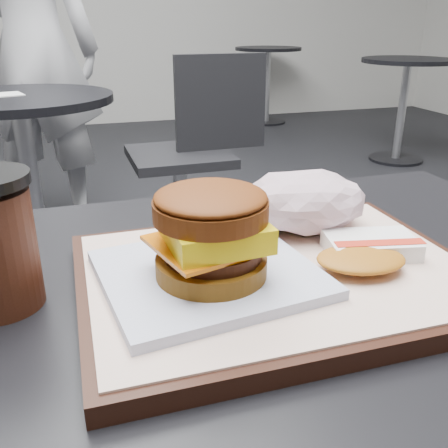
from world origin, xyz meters
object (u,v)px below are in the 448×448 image
serving_tray (277,276)px  patron (33,47)px  breakfast_sandwich (211,243)px  customer_table (270,432)px  neighbor_table (26,148)px  neighbor_chair (194,144)px  hash_brown (366,251)px  crumpled_wrapper (304,201)px

serving_tray → patron: 2.34m
serving_tray → breakfast_sandwich: breakfast_sandwich is taller
customer_table → serving_tray: size_ratio=2.11×
neighbor_table → patron: bearing=86.2°
serving_tray → patron: (-0.31, 2.32, 0.11)m
breakfast_sandwich → neighbor_chair: 1.77m
neighbor_table → breakfast_sandwich: bearing=-80.3°
serving_tray → neighbor_table: 1.70m
neighbor_table → neighbor_chair: neighbor_chair is taller
serving_tray → breakfast_sandwich: 0.09m
serving_tray → neighbor_chair: (0.33, 1.68, -0.27)m
neighbor_chair → patron: (-0.64, 0.64, 0.37)m
neighbor_chair → patron: size_ratio=0.50×
customer_table → neighbor_chair: 1.72m
customer_table → serving_tray: 0.20m
customer_table → hash_brown: hash_brown is taller
hash_brown → neighbor_table: 1.73m
crumpled_wrapper → patron: 2.27m
neighbor_chair → customer_table: bearing=-101.1°
customer_table → crumpled_wrapper: 0.26m
neighbor_table → hash_brown: bearing=-75.1°
serving_tray → breakfast_sandwich: (-0.07, -0.01, 0.05)m
neighbor_chair → patron: patron is taller
serving_tray → customer_table: bearing=-113.9°
customer_table → patron: (-0.31, 2.33, 0.30)m
neighbor_chair → serving_tray: bearing=-101.1°
hash_brown → crumpled_wrapper: size_ratio=0.88×
crumpled_wrapper → neighbor_chair: 1.65m
crumpled_wrapper → neighbor_table: 1.64m
patron → crumpled_wrapper: bearing=122.5°
breakfast_sandwich → hash_brown: size_ratio=1.65×
customer_table → breakfast_sandwich: bearing=-175.6°
customer_table → hash_brown: (0.09, -0.01, 0.22)m
crumpled_wrapper → customer_table: bearing=-127.7°
customer_table → patron: size_ratio=0.45×
neighbor_table → neighbor_chair: 0.68m
neighbor_table → neighbor_chair: (0.68, 0.04, -0.04)m
neighbor_table → crumpled_wrapper: bearing=-75.0°
crumpled_wrapper → neighbor_table: size_ratio=0.19×
customer_table → crumpled_wrapper: bearing=52.3°
patron → serving_tray: bearing=120.6°
patron → neighbor_table: bearing=109.2°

